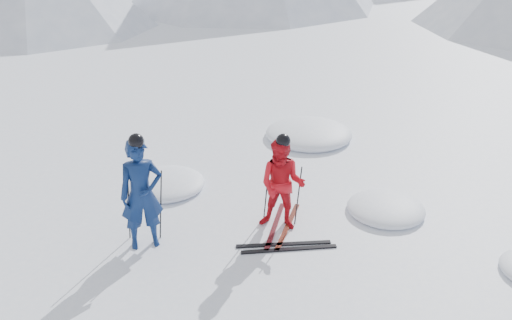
{
  "coord_description": "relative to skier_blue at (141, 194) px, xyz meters",
  "views": [
    {
      "loc": [
        -0.86,
        -8.83,
        5.44
      ],
      "look_at": [
        -1.59,
        0.5,
        1.1
      ],
      "focal_mm": 38.0,
      "sensor_mm": 36.0,
      "label": 1
    }
  ],
  "objects": [
    {
      "name": "snow_lumps",
      "position": [
        2.85,
        3.48,
        -1.01
      ],
      "size": [
        8.26,
        7.32,
        0.5
      ],
      "color": "white",
      "rests_on": "ground"
    },
    {
      "name": "ground",
      "position": [
        3.45,
        0.86,
        -1.01
      ],
      "size": [
        160.0,
        160.0,
        0.0
      ],
      "primitive_type": "plane",
      "color": "white",
      "rests_on": "ground"
    },
    {
      "name": "ski_worn_left",
      "position": [
        2.26,
        0.78,
        -1.0
      ],
      "size": [
        0.32,
        1.7,
        0.03
      ],
      "primitive_type": "cube",
      "rotation": [
        0.0,
        0.0,
        -0.14
      ],
      "color": "black",
      "rests_on": "ground"
    },
    {
      "name": "pole_blue_right",
      "position": [
        0.25,
        0.25,
        -0.34
      ],
      "size": [
        0.13,
        0.08,
        1.35
      ],
      "primitive_type": "cylinder",
      "rotation": [
        -0.04,
        0.08,
        0.0
      ],
      "color": "black",
      "rests_on": "ground"
    },
    {
      "name": "ski_worn_right",
      "position": [
        2.5,
        0.78,
        -1.0
      ],
      "size": [
        0.44,
        1.68,
        0.03
      ],
      "primitive_type": "cube",
      "rotation": [
        0.0,
        0.0,
        -0.21
      ],
      "color": "black",
      "rests_on": "ground"
    },
    {
      "name": "pole_red_right",
      "position": [
        2.68,
        0.93,
        -0.42
      ],
      "size": [
        0.12,
        0.08,
        1.18
      ],
      "primitive_type": "cylinder",
      "rotation": [
        -0.05,
        0.08,
        0.0
      ],
      "color": "black",
      "rests_on": "ground"
    },
    {
      "name": "skier_red",
      "position": [
        2.38,
        0.78,
        -0.12
      ],
      "size": [
        0.97,
        0.81,
        1.78
      ],
      "primitive_type": "imported",
      "rotation": [
        0.0,
        0.0,
        -0.17
      ],
      "color": "red",
      "rests_on": "ground"
    },
    {
      "name": "skier_blue",
      "position": [
        0.0,
        0.0,
        0.0
      ],
      "size": [
        0.87,
        0.73,
        2.02
      ],
      "primitive_type": "imported",
      "rotation": [
        0.0,
        0.0,
        0.4
      ],
      "color": "#0D2150",
      "rests_on": "ground"
    },
    {
      "name": "ski_loose_a",
      "position": [
        2.45,
        0.17,
        -1.0
      ],
      "size": [
        1.69,
        0.37,
        0.03
      ],
      "primitive_type": "cube",
      "rotation": [
        0.0,
        0.0,
        1.74
      ],
      "color": "black",
      "rests_on": "ground"
    },
    {
      "name": "pole_blue_left",
      "position": [
        -0.3,
        0.15,
        -0.34
      ],
      "size": [
        0.13,
        0.09,
        1.35
      ],
      "primitive_type": "cylinder",
      "rotation": [
        0.05,
        0.08,
        0.0
      ],
      "color": "black",
      "rests_on": "ground"
    },
    {
      "name": "ski_loose_b",
      "position": [
        2.55,
        0.02,
        -1.0
      ],
      "size": [
        1.68,
        0.43,
        0.03
      ],
      "primitive_type": "cube",
      "rotation": [
        0.0,
        0.0,
        1.77
      ],
      "color": "black",
      "rests_on": "ground"
    },
    {
      "name": "pole_red_left",
      "position": [
        2.08,
        1.03,
        -0.42
      ],
      "size": [
        0.12,
        0.09,
        1.18
      ],
      "primitive_type": "cylinder",
      "rotation": [
        0.06,
        0.08,
        0.0
      ],
      "color": "black",
      "rests_on": "ground"
    }
  ]
}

